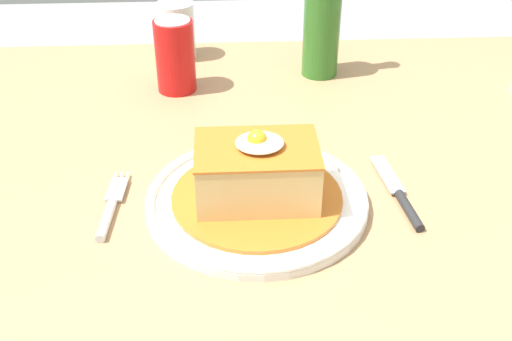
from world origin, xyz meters
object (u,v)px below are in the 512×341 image
Objects in this scene: soda_can at (175,56)px; drinking_glass at (177,34)px; main_plate at (257,199)px; knife at (402,199)px; fork at (110,209)px; beer_bottle_green at (322,20)px.

drinking_glass is (-0.01, 0.14, -0.02)m from soda_can.
main_plate is 2.70× the size of drinking_glass.
knife is 1.58× the size of drinking_glass.
fork is 1.14× the size of soda_can.
beer_bottle_green is at bearing 51.19° from fork.
soda_can is at bearing 79.09° from fork.
main_plate is at bearing -70.86° from soda_can.
drinking_glass reaches higher than knife.
beer_bottle_green reaches higher than soda_can.
drinking_glass reaches higher than fork.
drinking_glass reaches higher than main_plate.
soda_can reaches higher than fork.
fork is at bearing -177.90° from main_plate.
fork is at bearing -128.81° from beer_bottle_green.
beer_bottle_green reaches higher than knife.
drinking_glass is (-0.31, 0.49, 0.04)m from knife.
beer_bottle_green is 2.53× the size of drinking_glass.
main_plate is 0.50m from drinking_glass.
main_plate is at bearing -75.55° from drinking_glass.
beer_bottle_green is at bearing 11.17° from soda_can.
soda_can is (-0.12, 0.34, 0.05)m from main_plate.
drinking_glass is at bearing 92.13° from soda_can.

